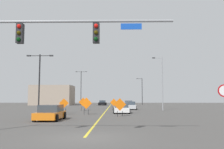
{
  "coord_description": "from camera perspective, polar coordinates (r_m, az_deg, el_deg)",
  "views": [
    {
      "loc": [
        1.61,
        -12.57,
        2.01
      ],
      "look_at": [
        1.07,
        17.55,
        4.85
      ],
      "focal_mm": 39.39,
      "sensor_mm": 36.0,
      "label": 1
    }
  ],
  "objects": [
    {
      "name": "ground",
      "position": [
        12.83,
        -6.4,
        -14.37
      ],
      "size": [
        170.76,
        170.76,
        0.0
      ],
      "primitive_type": "plane",
      "color": "#4C4947"
    },
    {
      "name": "car_black_mid",
      "position": [
        65.73,
        -2.22,
        -6.62
      ],
      "size": [
        2.1,
        3.97,
        1.29
      ],
      "color": "black",
      "rests_on": "ground"
    },
    {
      "name": "street_lamp_mid_left",
      "position": [
        66.54,
        -7.2,
        -2.52
      ],
      "size": [
        3.07,
        0.24,
        9.13
      ],
      "color": "black",
      "rests_on": "ground"
    },
    {
      "name": "construction_sign_left_shoulder",
      "position": [
        29.66,
        -5.98,
        -6.8
      ],
      "size": [
        1.36,
        0.32,
        2.03
      ],
      "color": "orange",
      "rests_on": "ground"
    },
    {
      "name": "roadside_building_west",
      "position": [
        69.86,
        -13.55,
        -4.71
      ],
      "size": [
        10.75,
        8.75,
        5.33
      ],
      "color": "gray",
      "rests_on": "ground"
    },
    {
      "name": "street_lamp_far_right",
      "position": [
        69.24,
        6.92,
        -3.61
      ],
      "size": [
        1.62,
        0.24,
        7.46
      ],
      "color": "black",
      "rests_on": "ground"
    },
    {
      "name": "traffic_signal_assembly",
      "position": [
        13.82,
        -20.36,
        6.96
      ],
      "size": [
        12.17,
        0.44,
        6.62
      ],
      "color": "gray",
      "rests_on": "ground"
    },
    {
      "name": "stop_sign",
      "position": [
        16.43,
        24.62,
        -5.02
      ],
      "size": [
        0.76,
        0.07,
        2.81
      ],
      "color": "gray",
      "rests_on": "ground"
    },
    {
      "name": "construction_sign_right_lane",
      "position": [
        26.6,
        1.83,
        -7.12
      ],
      "size": [
        1.35,
        0.18,
        1.95
      ],
      "color": "orange",
      "rests_on": "ground"
    },
    {
      "name": "construction_sign_right_shoulder",
      "position": [
        38.9,
        0.41,
        -6.62
      ],
      "size": [
        1.17,
        0.05,
        1.87
      ],
      "color": "orange",
      "rests_on": "ground"
    },
    {
      "name": "car_silver_far",
      "position": [
        42.53,
        4.23,
        -7.24
      ],
      "size": [
        2.04,
        4.53,
        1.36
      ],
      "color": "#B7BABF",
      "rests_on": "ground"
    },
    {
      "name": "car_orange_near",
      "position": [
        23.17,
        -14.05,
        -8.58
      ],
      "size": [
        2.14,
        4.43,
        1.36
      ],
      "color": "orange",
      "rests_on": "ground"
    },
    {
      "name": "car_blue_distant",
      "position": [
        59.29,
        3.88,
        -6.71
      ],
      "size": [
        2.32,
        4.06,
        1.31
      ],
      "color": "#1E389E",
      "rests_on": "ground"
    },
    {
      "name": "road_centre_stripe",
      "position": [
        60.06,
        -0.5,
        -7.31
      ],
      "size": [
        0.16,
        94.87,
        0.01
      ],
      "color": "yellow",
      "rests_on": "ground"
    },
    {
      "name": "construction_sign_left_lane",
      "position": [
        38.34,
        -6.73,
        -6.49
      ],
      "size": [
        1.36,
        0.16,
        2.01
      ],
      "color": "orange",
      "rests_on": "ground"
    },
    {
      "name": "street_lamp_near_right",
      "position": [
        39.82,
        11.45,
        -1.48
      ],
      "size": [
        1.62,
        0.24,
        8.51
      ],
      "color": "gray",
      "rests_on": "ground"
    },
    {
      "name": "car_white_approaching",
      "position": [
        32.67,
        2.18,
        -7.81
      ],
      "size": [
        2.15,
        4.61,
        1.32
      ],
      "color": "white",
      "rests_on": "ground"
    },
    {
      "name": "construction_sign_median_near",
      "position": [
        29.85,
        -11.11,
        -6.78
      ],
      "size": [
        1.14,
        0.12,
        1.93
      ],
      "color": "orange",
      "rests_on": "ground"
    },
    {
      "name": "street_lamp_near_left",
      "position": [
        29.6,
        -16.51,
        -0.91
      ],
      "size": [
        3.09,
        0.24,
        7.04
      ],
      "color": "black",
      "rests_on": "ground"
    }
  ]
}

